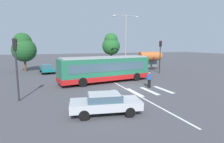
{
  "coord_description": "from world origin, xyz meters",
  "views": [
    {
      "loc": [
        -7.74,
        -16.81,
        4.4
      ],
      "look_at": [
        -0.46,
        3.16,
        1.3
      ],
      "focal_mm": 28.95,
      "sensor_mm": 36.0,
      "label": 1
    }
  ],
  "objects_px": {
    "parked_car_charcoal": "(65,67)",
    "parked_car_red": "(81,67)",
    "parked_car_silver": "(110,66)",
    "traffic_light_far_corner": "(160,52)",
    "foreground_sedan": "(105,102)",
    "pedestrian_crossing_street": "(149,79)",
    "traffic_light_near_corner": "(16,60)",
    "bus_stop_shelter": "(150,56)",
    "parked_car_teal": "(47,68)",
    "parked_car_white": "(96,67)",
    "background_tree_right": "(111,44)",
    "background_tree_left": "(24,48)",
    "parked_car_black": "(125,65)",
    "twin_arm_street_lamp": "(126,37)",
    "city_transit_bus": "(105,69)"
  },
  "relations": [
    {
      "from": "parked_car_silver",
      "to": "twin_arm_street_lamp",
      "type": "bearing_deg",
      "value": -62.97
    },
    {
      "from": "foreground_sedan",
      "to": "bus_stop_shelter",
      "type": "distance_m",
      "value": 22.51
    },
    {
      "from": "background_tree_left",
      "to": "parked_car_white",
      "type": "bearing_deg",
      "value": -17.94
    },
    {
      "from": "parked_car_black",
      "to": "background_tree_left",
      "type": "relative_size",
      "value": 0.72
    },
    {
      "from": "traffic_light_far_corner",
      "to": "bus_stop_shelter",
      "type": "xyz_separation_m",
      "value": [
        0.69,
        4.04,
        -0.97
      ]
    },
    {
      "from": "parked_car_silver",
      "to": "traffic_light_far_corner",
      "type": "height_order",
      "value": "traffic_light_far_corner"
    },
    {
      "from": "twin_arm_street_lamp",
      "to": "background_tree_right",
      "type": "xyz_separation_m",
      "value": [
        0.21,
        7.61,
        -1.07
      ]
    },
    {
      "from": "parked_car_charcoal",
      "to": "twin_arm_street_lamp",
      "type": "xyz_separation_m",
      "value": [
        9.4,
        -3.33,
        4.88
      ]
    },
    {
      "from": "parked_car_red",
      "to": "traffic_light_far_corner",
      "type": "xyz_separation_m",
      "value": [
        11.32,
        -6.15,
        2.62
      ]
    },
    {
      "from": "parked_car_red",
      "to": "bus_stop_shelter",
      "type": "bearing_deg",
      "value": -9.98
    },
    {
      "from": "background_tree_right",
      "to": "background_tree_left",
      "type": "bearing_deg",
      "value": -175.8
    },
    {
      "from": "traffic_light_near_corner",
      "to": "traffic_light_far_corner",
      "type": "xyz_separation_m",
      "value": [
        19.03,
        8.49,
        0.11
      ]
    },
    {
      "from": "foreground_sedan",
      "to": "pedestrian_crossing_street",
      "type": "bearing_deg",
      "value": 39.3
    },
    {
      "from": "bus_stop_shelter",
      "to": "background_tree_right",
      "type": "xyz_separation_m",
      "value": [
        -5.04,
        6.6,
        2.16
      ]
    },
    {
      "from": "bus_stop_shelter",
      "to": "background_tree_left",
      "type": "relative_size",
      "value": 0.65
    },
    {
      "from": "city_transit_bus",
      "to": "parked_car_white",
      "type": "xyz_separation_m",
      "value": [
        1.4,
        9.43,
        -0.82
      ]
    },
    {
      "from": "parked_car_silver",
      "to": "city_transit_bus",
      "type": "bearing_deg",
      "value": -112.73
    },
    {
      "from": "parked_car_charcoal",
      "to": "parked_car_white",
      "type": "distance_m",
      "value": 5.17
    },
    {
      "from": "parked_car_black",
      "to": "twin_arm_street_lamp",
      "type": "xyz_separation_m",
      "value": [
        -1.38,
        -3.17,
        4.88
      ]
    },
    {
      "from": "background_tree_right",
      "to": "parked_car_white",
      "type": "bearing_deg",
      "value": -132.47
    },
    {
      "from": "parked_car_teal",
      "to": "parked_car_black",
      "type": "distance_m",
      "value": 13.68
    },
    {
      "from": "parked_car_black",
      "to": "traffic_light_far_corner",
      "type": "distance_m",
      "value": 7.43
    },
    {
      "from": "parked_car_teal",
      "to": "background_tree_left",
      "type": "relative_size",
      "value": 0.73
    },
    {
      "from": "bus_stop_shelter",
      "to": "background_tree_right",
      "type": "distance_m",
      "value": 8.58
    },
    {
      "from": "twin_arm_street_lamp",
      "to": "parked_car_teal",
      "type": "bearing_deg",
      "value": 164.72
    },
    {
      "from": "parked_car_teal",
      "to": "parked_car_silver",
      "type": "height_order",
      "value": "same"
    },
    {
      "from": "parked_car_silver",
      "to": "traffic_light_near_corner",
      "type": "distance_m",
      "value": 19.64
    },
    {
      "from": "parked_car_teal",
      "to": "parked_car_red",
      "type": "distance_m",
      "value": 5.53
    },
    {
      "from": "traffic_light_far_corner",
      "to": "background_tree_left",
      "type": "bearing_deg",
      "value": 154.97
    },
    {
      "from": "foreground_sedan",
      "to": "parked_car_teal",
      "type": "distance_m",
      "value": 20.12
    },
    {
      "from": "parked_car_teal",
      "to": "parked_car_white",
      "type": "xyz_separation_m",
      "value": [
        8.03,
        -0.63,
        0.0
      ]
    },
    {
      "from": "parked_car_charcoal",
      "to": "parked_car_silver",
      "type": "distance_m",
      "value": 7.83
    },
    {
      "from": "parked_car_charcoal",
      "to": "parked_car_black",
      "type": "xyz_separation_m",
      "value": [
        10.78,
        -0.17,
        0.0
      ]
    },
    {
      "from": "parked_car_red",
      "to": "traffic_light_near_corner",
      "type": "height_order",
      "value": "traffic_light_near_corner"
    },
    {
      "from": "pedestrian_crossing_street",
      "to": "bus_stop_shelter",
      "type": "relative_size",
      "value": 0.41
    },
    {
      "from": "parked_car_teal",
      "to": "bus_stop_shelter",
      "type": "height_order",
      "value": "bus_stop_shelter"
    },
    {
      "from": "twin_arm_street_lamp",
      "to": "background_tree_right",
      "type": "distance_m",
      "value": 7.69
    },
    {
      "from": "parked_car_charcoal",
      "to": "parked_car_red",
      "type": "xyz_separation_m",
      "value": [
        2.63,
        -0.2,
        0.0
      ]
    },
    {
      "from": "city_transit_bus",
      "to": "parked_car_silver",
      "type": "distance_m",
      "value": 10.62
    },
    {
      "from": "city_transit_bus",
      "to": "parked_car_charcoal",
      "type": "relative_size",
      "value": 2.44
    },
    {
      "from": "parked_car_black",
      "to": "traffic_light_far_corner",
      "type": "bearing_deg",
      "value": -62.89
    },
    {
      "from": "parked_car_charcoal",
      "to": "traffic_light_near_corner",
      "type": "xyz_separation_m",
      "value": [
        -5.07,
        -14.84,
        2.52
      ]
    },
    {
      "from": "parked_car_black",
      "to": "city_transit_bus",
      "type": "bearing_deg",
      "value": -125.52
    },
    {
      "from": "parked_car_charcoal",
      "to": "parked_car_red",
      "type": "relative_size",
      "value": 1.03
    },
    {
      "from": "parked_car_teal",
      "to": "bus_stop_shelter",
      "type": "xyz_separation_m",
      "value": [
        17.54,
        -2.34,
        1.65
      ]
    },
    {
      "from": "traffic_light_near_corner",
      "to": "bus_stop_shelter",
      "type": "xyz_separation_m",
      "value": [
        19.72,
        12.53,
        -0.87
      ]
    },
    {
      "from": "parked_car_silver",
      "to": "background_tree_right",
      "type": "bearing_deg",
      "value": 68.69
    },
    {
      "from": "pedestrian_crossing_street",
      "to": "traffic_light_far_corner",
      "type": "height_order",
      "value": "traffic_light_far_corner"
    },
    {
      "from": "parked_car_charcoal",
      "to": "traffic_light_far_corner",
      "type": "height_order",
      "value": "traffic_light_far_corner"
    },
    {
      "from": "parked_car_silver",
      "to": "twin_arm_street_lamp",
      "type": "xyz_separation_m",
      "value": [
        1.57,
        -3.07,
        4.88
      ]
    }
  ]
}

